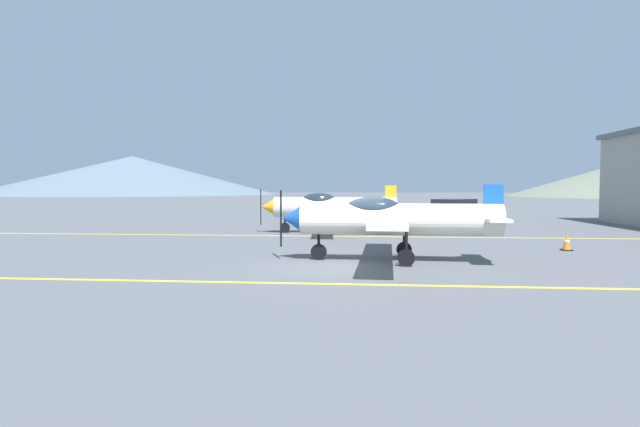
# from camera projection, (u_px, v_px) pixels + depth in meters

# --- Properties ---
(ground_plane) EXTENTS (400.00, 400.00, 0.00)m
(ground_plane) POSITION_uv_depth(u_px,v_px,m) (346.00, 263.00, 15.26)
(ground_plane) COLOR #54565B
(apron_line_near) EXTENTS (80.00, 0.16, 0.01)m
(apron_line_near) POSITION_uv_depth(u_px,v_px,m) (341.00, 284.00, 11.98)
(apron_line_near) COLOR yellow
(apron_line_near) RESTS_ON ground_plane
(apron_line_far) EXTENTS (80.00, 0.16, 0.01)m
(apron_line_far) POSITION_uv_depth(u_px,v_px,m) (353.00, 236.00, 23.58)
(apron_line_far) COLOR yellow
(apron_line_far) RESTS_ON ground_plane
(airplane_near) EXTENTS (6.96, 8.02, 2.40)m
(airplane_near) POSITION_uv_depth(u_px,v_px,m) (391.00, 218.00, 15.65)
(airplane_near) COLOR silver
(airplane_near) RESTS_ON ground_plane
(airplane_mid) EXTENTS (6.98, 8.03, 2.40)m
(airplane_mid) POSITION_uv_depth(u_px,v_px,m) (330.00, 206.00, 25.40)
(airplane_mid) COLOR silver
(airplane_mid) RESTS_ON ground_plane
(car_sedan) EXTENTS (4.30, 4.33, 1.62)m
(car_sedan) POSITION_uv_depth(u_px,v_px,m) (455.00, 212.00, 29.66)
(car_sedan) COLOR white
(car_sedan) RESTS_ON ground_plane
(traffic_cone_front) EXTENTS (0.36, 0.36, 0.59)m
(traffic_cone_front) POSITION_uv_depth(u_px,v_px,m) (567.00, 243.00, 18.36)
(traffic_cone_front) COLOR black
(traffic_cone_front) RESTS_ON ground_plane
(hill_left) EXTENTS (89.81, 89.81, 12.06)m
(hill_left) POSITION_uv_depth(u_px,v_px,m) (133.00, 175.00, 158.78)
(hill_left) COLOR slate
(hill_left) RESTS_ON ground_plane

